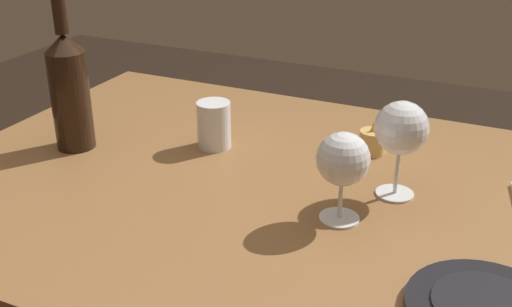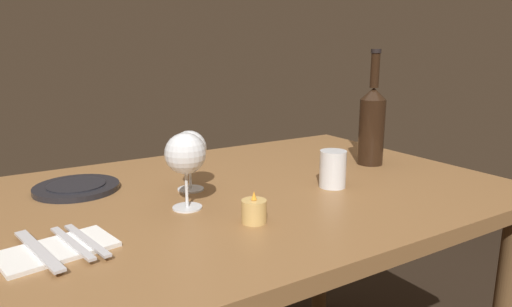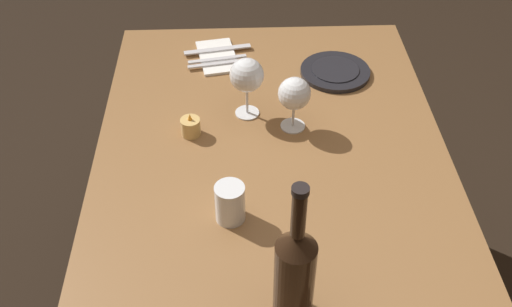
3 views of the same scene
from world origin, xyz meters
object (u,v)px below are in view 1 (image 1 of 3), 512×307
at_px(wine_bottle, 69,88).
at_px(wine_glass_left, 343,160).
at_px(wine_glass_right, 401,130).
at_px(votive_candle, 372,143).
at_px(water_tumbler, 214,126).

bearing_deg(wine_bottle, wine_glass_left, -5.01).
height_order(wine_glass_left, wine_glass_right, wine_glass_right).
bearing_deg(wine_bottle, votive_candle, 21.62).
distance_m(wine_glass_left, water_tumbler, 0.37).
bearing_deg(wine_glass_left, wine_bottle, 174.99).
bearing_deg(votive_candle, wine_glass_left, -85.62).
height_order(wine_bottle, water_tumbler, wine_bottle).
distance_m(water_tumbler, votive_candle, 0.32).
bearing_deg(wine_glass_right, wine_glass_left, -117.29).
relative_size(wine_bottle, water_tumbler, 3.63).
height_order(wine_glass_left, wine_bottle, wine_bottle).
relative_size(wine_glass_left, wine_bottle, 0.44).
bearing_deg(wine_glass_right, votive_candle, 118.85).
bearing_deg(votive_candle, wine_bottle, -158.38).
bearing_deg(water_tumbler, wine_bottle, -155.09).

